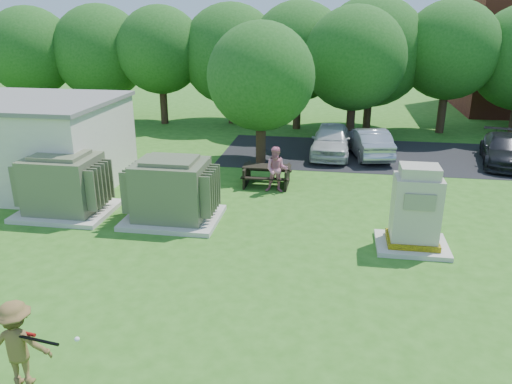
% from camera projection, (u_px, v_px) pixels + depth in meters
% --- Properties ---
extents(ground, '(120.00, 120.00, 0.00)m').
position_uv_depth(ground, '(229.00, 302.00, 11.60)').
color(ground, '#2D6619').
rests_on(ground, ground).
extents(parking_strip, '(20.00, 6.00, 0.01)m').
position_uv_depth(parking_strip, '(438.00, 158.00, 23.08)').
color(parking_strip, '#232326').
rests_on(parking_strip, ground).
extents(transformer_left, '(3.00, 2.40, 2.07)m').
position_uv_depth(transformer_left, '(64.00, 186.00, 16.42)').
color(transformer_left, beige).
rests_on(transformer_left, ground).
extents(transformer_right, '(3.00, 2.40, 2.07)m').
position_uv_depth(transformer_right, '(172.00, 192.00, 15.87)').
color(transformer_right, beige).
rests_on(transformer_right, ground).
extents(generator_cabinet, '(2.00, 1.64, 2.44)m').
position_uv_depth(generator_cabinet, '(415.00, 213.00, 13.95)').
color(generator_cabinet, beige).
rests_on(generator_cabinet, ground).
extents(picnic_table, '(1.83, 1.37, 0.78)m').
position_uv_depth(picnic_table, '(267.00, 173.00, 19.28)').
color(picnic_table, black).
rests_on(picnic_table, ground).
extents(batter, '(1.17, 0.79, 1.68)m').
position_uv_depth(batter, '(18.00, 344.00, 8.79)').
color(batter, brown).
rests_on(batter, ground).
extents(person_at_picnic, '(0.85, 0.67, 1.73)m').
position_uv_depth(person_at_picnic, '(277.00, 170.00, 18.44)').
color(person_at_picnic, '#CF6D8B').
rests_on(person_at_picnic, ground).
extents(car_white, '(1.89, 4.36, 1.46)m').
position_uv_depth(car_white, '(331.00, 140.00, 23.28)').
color(car_white, silver).
rests_on(car_white, ground).
extents(car_silver_a, '(2.22, 4.31, 1.35)m').
position_uv_depth(car_silver_a, '(368.00, 142.00, 23.13)').
color(car_silver_a, '#A1A1A5').
rests_on(car_silver_a, ground).
extents(car_dark, '(2.50, 4.56, 1.25)m').
position_uv_depth(car_dark, '(504.00, 150.00, 22.00)').
color(car_dark, black).
rests_on(car_dark, ground).
extents(batting_equipment, '(1.13, 0.27, 0.09)m').
position_uv_depth(batting_equipment, '(42.00, 339.00, 8.51)').
color(batting_equipment, black).
rests_on(batting_equipment, ground).
extents(tree_row, '(41.30, 13.30, 7.30)m').
position_uv_depth(tree_row, '(330.00, 55.00, 27.10)').
color(tree_row, '#47301E').
rests_on(tree_row, ground).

